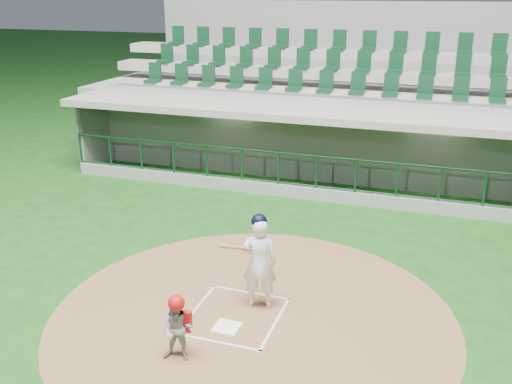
% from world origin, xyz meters
% --- Properties ---
extents(ground, '(120.00, 120.00, 0.00)m').
position_xyz_m(ground, '(0.00, 0.00, 0.00)').
color(ground, '#144413').
rests_on(ground, ground).
extents(dirt_circle, '(7.20, 7.20, 0.01)m').
position_xyz_m(dirt_circle, '(0.30, -0.20, 0.01)').
color(dirt_circle, brown).
rests_on(dirt_circle, ground).
extents(home_plate, '(0.43, 0.43, 0.02)m').
position_xyz_m(home_plate, '(0.00, -0.70, 0.02)').
color(home_plate, white).
rests_on(home_plate, dirt_circle).
extents(batter_box_chalk, '(1.55, 1.80, 0.01)m').
position_xyz_m(batter_box_chalk, '(0.00, -0.30, 0.02)').
color(batter_box_chalk, silver).
rests_on(batter_box_chalk, ground).
extents(dugout_structure, '(16.40, 3.70, 3.00)m').
position_xyz_m(dugout_structure, '(0.10, 7.84, 0.96)').
color(dugout_structure, gray).
rests_on(dugout_structure, ground).
extents(seating_deck, '(17.00, 6.72, 5.15)m').
position_xyz_m(seating_deck, '(0.00, 10.91, 1.42)').
color(seating_deck, gray).
rests_on(seating_deck, ground).
extents(batter, '(0.90, 0.93, 1.81)m').
position_xyz_m(batter, '(0.29, 0.16, 0.92)').
color(batter, white).
rests_on(batter, dirt_circle).
extents(catcher, '(0.56, 0.47, 1.13)m').
position_xyz_m(catcher, '(-0.39, -1.74, 0.58)').
color(catcher, '#96979C').
rests_on(catcher, dirt_circle).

